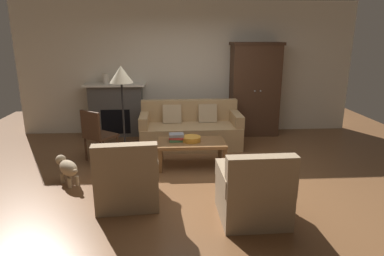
{
  "coord_description": "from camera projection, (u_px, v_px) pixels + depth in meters",
  "views": [
    {
      "loc": [
        -0.37,
        -4.73,
        2.09
      ],
      "look_at": [
        -0.03,
        0.78,
        0.55
      ],
      "focal_mm": 31.1,
      "sensor_mm": 36.0,
      "label": 1
    }
  ],
  "objects": [
    {
      "name": "side_chair_wooden",
      "position": [
        97.0,
        132.0,
        5.61
      ],
      "size": [
        0.62,
        0.62,
        0.9
      ],
      "color": "#472D1E",
      "rests_on": "ground"
    },
    {
      "name": "armoire",
      "position": [
        254.0,
        89.0,
        7.09
      ],
      "size": [
        1.06,
        0.57,
        1.96
      ],
      "color": "#472D1E",
      "rests_on": "ground"
    },
    {
      "name": "book_stack",
      "position": [
        177.0,
        137.0,
        5.43
      ],
      "size": [
        0.25,
        0.19,
        0.13
      ],
      "color": "#427A4C",
      "rests_on": "coffee_table"
    },
    {
      "name": "mantel_vase_cream",
      "position": [
        106.0,
        79.0,
        6.89
      ],
      "size": [
        0.13,
        0.13,
        0.22
      ],
      "primitive_type": "cylinder",
      "color": "beige",
      "rests_on": "fireplace"
    },
    {
      "name": "fireplace",
      "position": [
        116.0,
        109.0,
        7.1
      ],
      "size": [
        1.26,
        0.48,
        1.12
      ],
      "color": "#4C4947",
      "rests_on": "ground"
    },
    {
      "name": "coffee_table",
      "position": [
        192.0,
        145.0,
        5.45
      ],
      "size": [
        1.1,
        0.6,
        0.42
      ],
      "color": "brown",
      "rests_on": "ground"
    },
    {
      "name": "mantel_vase_bronze",
      "position": [
        123.0,
        78.0,
        6.91
      ],
      "size": [
        0.1,
        0.1,
        0.23
      ],
      "primitive_type": "cylinder",
      "color": "olive",
      "rests_on": "fireplace"
    },
    {
      "name": "ground_plane",
      "position": [
        197.0,
        176.0,
        5.14
      ],
      "size": [
        9.6,
        9.6,
        0.0
      ],
      "primitive_type": "plane",
      "color": "brown"
    },
    {
      "name": "fruit_bowl",
      "position": [
        191.0,
        139.0,
        5.43
      ],
      "size": [
        0.31,
        0.31,
        0.08
      ],
      "primitive_type": "cylinder",
      "color": "orange",
      "rests_on": "coffee_table"
    },
    {
      "name": "floor_lamp",
      "position": [
        121.0,
        81.0,
        5.07
      ],
      "size": [
        0.36,
        0.36,
        1.65
      ],
      "color": "black",
      "rests_on": "ground"
    },
    {
      "name": "dog",
      "position": [
        67.0,
        168.0,
        4.81
      ],
      "size": [
        0.44,
        0.47,
        0.39
      ],
      "color": "tan",
      "rests_on": "ground"
    },
    {
      "name": "armchair_near_right",
      "position": [
        253.0,
        194.0,
        3.85
      ],
      "size": [
        0.8,
        0.79,
        0.88
      ],
      "color": "#997F60",
      "rests_on": "ground"
    },
    {
      "name": "back_wall",
      "position": [
        188.0,
        68.0,
        7.21
      ],
      "size": [
        7.2,
        0.1,
        2.8
      ],
      "primitive_type": "cube",
      "color": "silver",
      "rests_on": "ground"
    },
    {
      "name": "couch",
      "position": [
        190.0,
        130.0,
        6.46
      ],
      "size": [
        1.93,
        0.88,
        0.86
      ],
      "color": "tan",
      "rests_on": "ground"
    },
    {
      "name": "armchair_near_left",
      "position": [
        128.0,
        180.0,
        4.23
      ],
      "size": [
        0.83,
        0.83,
        0.88
      ],
      "color": "#997F60",
      "rests_on": "ground"
    }
  ]
}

